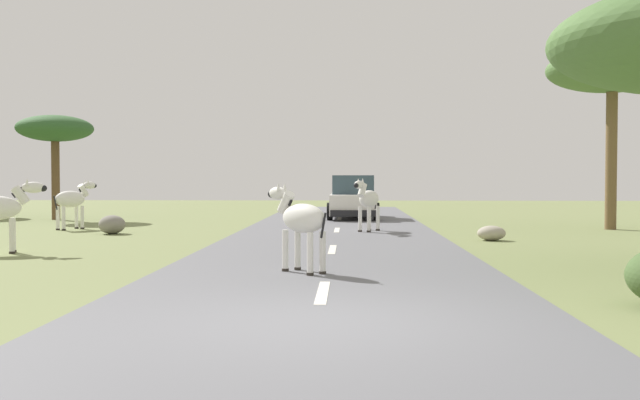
% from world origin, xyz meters
% --- Properties ---
extents(ground_plane, '(90.00, 90.00, 0.00)m').
position_xyz_m(ground_plane, '(0.00, 0.00, 0.00)').
color(ground_plane, olive).
extents(road, '(6.00, 64.00, 0.05)m').
position_xyz_m(road, '(-0.10, 0.00, 0.03)').
color(road, slate).
rests_on(road, ground_plane).
extents(lane_markings, '(0.16, 56.00, 0.01)m').
position_xyz_m(lane_markings, '(-0.10, -1.00, 0.05)').
color(lane_markings, silver).
rests_on(lane_markings, road).
extents(zebra_0, '(0.95, 1.62, 1.63)m').
position_xyz_m(zebra_0, '(0.85, 13.50, 1.02)').
color(zebra_0, silver).
rests_on(zebra_0, road).
extents(zebra_1, '(1.07, 1.59, 1.63)m').
position_xyz_m(zebra_1, '(-8.76, 14.64, 0.97)').
color(zebra_1, silver).
rests_on(zebra_1, ground_plane).
extents(zebra_2, '(1.24, 1.35, 1.54)m').
position_xyz_m(zebra_2, '(-0.56, 4.14, 0.97)').
color(zebra_2, silver).
rests_on(zebra_2, road).
extents(car_0, '(2.04, 4.35, 1.74)m').
position_xyz_m(car_0, '(0.45, 20.57, 0.85)').
color(car_0, white).
rests_on(car_0, road).
extents(tree_2, '(3.01, 3.01, 4.21)m').
position_xyz_m(tree_2, '(-11.55, 19.94, 3.61)').
color(tree_2, brown).
rests_on(tree_2, ground_plane).
extents(tree_4, '(4.19, 4.19, 5.95)m').
position_xyz_m(tree_4, '(8.83, 15.35, 5.15)').
color(tree_4, brown).
rests_on(tree_4, ground_plane).
extents(rock_1, '(0.76, 0.62, 0.40)m').
position_xyz_m(rock_1, '(4.10, 11.03, 0.20)').
color(rock_1, '#A89E8C').
rests_on(rock_1, ground_plane).
extents(rock_2, '(0.78, 0.82, 0.57)m').
position_xyz_m(rock_2, '(-6.83, 12.82, 0.28)').
color(rock_2, gray).
rests_on(rock_2, ground_plane).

